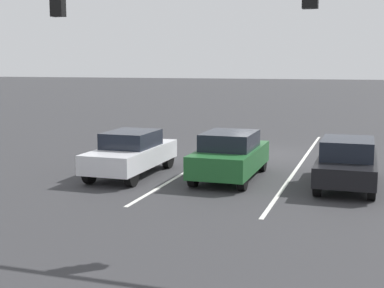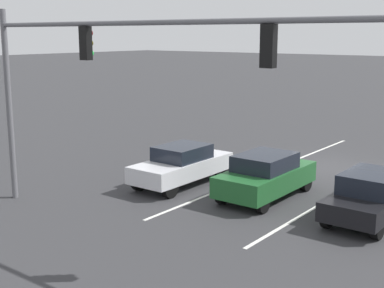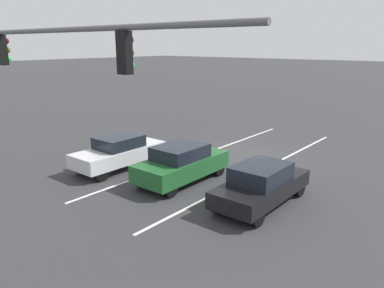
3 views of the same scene
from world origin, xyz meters
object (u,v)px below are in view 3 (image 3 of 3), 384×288
at_px(car_black_leftlane_front, 261,184).
at_px(car_silver_rightlane_front, 119,152).
at_px(car_darkgreen_midlane_front, 181,163).
at_px(traffic_signal_gantry, 10,69).

xyz_separation_m(car_black_leftlane_front, car_silver_rightlane_front, (7.02, 0.53, 0.01)).
height_order(car_darkgreen_midlane_front, car_silver_rightlane_front, car_darkgreen_midlane_front).
height_order(car_silver_rightlane_front, traffic_signal_gantry, traffic_signal_gantry).
bearing_deg(traffic_signal_gantry, car_silver_rightlane_front, -81.19).
bearing_deg(car_silver_rightlane_front, car_darkgreen_midlane_front, -171.50).
relative_size(car_darkgreen_midlane_front, car_silver_rightlane_front, 0.97).
distance_m(car_darkgreen_midlane_front, car_black_leftlane_front, 3.70).
height_order(car_black_leftlane_front, traffic_signal_gantry, traffic_signal_gantry).
bearing_deg(traffic_signal_gantry, car_darkgreen_midlane_front, -115.69).
distance_m(car_black_leftlane_front, traffic_signal_gantry, 9.18).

